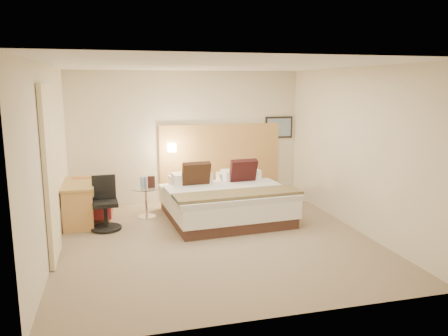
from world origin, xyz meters
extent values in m
cube|color=#837058|center=(0.00, 0.00, -0.01)|extent=(4.80, 5.00, 0.02)
cube|color=silver|center=(0.00, 0.00, 2.71)|extent=(4.80, 5.00, 0.02)
cube|color=beige|center=(0.00, 2.51, 1.35)|extent=(4.80, 0.02, 2.70)
cube|color=beige|center=(0.00, -2.51, 1.35)|extent=(4.80, 0.02, 2.70)
cube|color=beige|center=(-2.41, 0.00, 1.35)|extent=(0.02, 5.00, 2.70)
cube|color=beige|center=(2.41, 0.00, 1.35)|extent=(0.02, 5.00, 2.70)
cube|color=#BB8848|center=(0.70, 2.47, 0.95)|extent=(2.60, 0.04, 1.30)
cube|color=black|center=(2.02, 2.48, 1.50)|extent=(0.62, 0.03, 0.47)
cube|color=slate|center=(2.02, 2.46, 1.50)|extent=(0.54, 0.01, 0.39)
cylinder|color=white|center=(-0.35, 2.42, 1.15)|extent=(0.02, 0.12, 0.02)
cube|color=#FFEDC6|center=(-0.35, 2.36, 1.15)|extent=(0.15, 0.15, 0.15)
cube|color=beige|center=(-2.36, -0.25, 1.22)|extent=(0.06, 0.90, 2.42)
cylinder|color=#95D1E7|center=(-1.03, 1.49, 0.65)|extent=(0.06, 0.06, 0.20)
cylinder|color=#8BA0D7|center=(-0.97, 1.52, 0.65)|extent=(0.06, 0.06, 0.20)
cube|color=#361A16|center=(-0.87, 1.43, 0.66)|extent=(0.13, 0.05, 0.22)
cube|color=#412720|center=(0.42, 1.03, 0.09)|extent=(2.13, 2.13, 0.19)
cube|color=white|center=(0.42, 1.03, 0.34)|extent=(2.20, 2.20, 0.31)
cube|color=silver|center=(0.44, 0.74, 0.54)|extent=(2.22, 1.63, 0.10)
cube|color=white|center=(-0.12, 1.75, 0.59)|extent=(0.75, 0.44, 0.19)
cube|color=silver|center=(0.86, 1.82, 0.59)|extent=(0.75, 0.44, 0.19)
cube|color=white|center=(-0.10, 1.49, 0.69)|extent=(0.75, 0.44, 0.19)
cube|color=white|center=(0.88, 1.56, 0.69)|extent=(0.75, 0.44, 0.19)
cube|color=black|center=(-0.06, 1.28, 0.77)|extent=(0.53, 0.31, 0.53)
cube|color=black|center=(0.86, 1.35, 0.77)|extent=(0.53, 0.31, 0.53)
cube|color=#B87425|center=(0.47, 0.33, 0.62)|extent=(2.19, 0.72, 0.05)
cube|color=tan|center=(-2.23, 1.26, 0.04)|extent=(0.07, 0.07, 0.09)
cube|color=tan|center=(-1.67, 1.23, 0.04)|extent=(0.07, 0.07, 0.09)
cube|color=#9C6F49|center=(-2.21, 1.75, 0.04)|extent=(0.07, 0.07, 0.09)
cube|color=tan|center=(-1.64, 1.72, 0.04)|extent=(0.07, 0.07, 0.09)
cube|color=#A72D35|center=(-1.94, 1.49, 0.22)|extent=(0.73, 0.65, 0.26)
cube|color=#BC6232|center=(-1.92, 1.75, 0.55)|extent=(0.71, 0.14, 0.40)
cube|color=black|center=(-1.93, 1.65, 0.48)|extent=(0.34, 0.18, 0.35)
cylinder|color=white|center=(-0.97, 1.44, 0.01)|extent=(0.35, 0.35, 0.02)
cylinder|color=silver|center=(-0.97, 1.44, 0.28)|extent=(0.04, 0.04, 0.52)
cylinder|color=silver|center=(-0.97, 1.44, 0.55)|extent=(0.52, 0.52, 0.01)
cube|color=#AB8743|center=(-2.14, 1.40, 0.71)|extent=(0.55, 1.18, 0.04)
cube|color=tan|center=(-2.13, 0.85, 0.35)|extent=(0.49, 0.05, 0.69)
cube|color=#BF7F4B|center=(-2.14, 1.94, 0.35)|extent=(0.49, 0.05, 0.69)
cube|color=#A77E41|center=(-2.09, 1.40, 0.64)|extent=(0.45, 1.10, 0.10)
cylinder|color=black|center=(-1.69, 0.89, 0.03)|extent=(0.54, 0.54, 0.04)
cylinder|color=black|center=(-1.69, 0.89, 0.24)|extent=(0.06, 0.06, 0.39)
cube|color=black|center=(-1.69, 0.89, 0.46)|extent=(0.43, 0.43, 0.07)
cube|color=black|center=(-1.70, 1.07, 0.70)|extent=(0.39, 0.07, 0.41)
camera|label=1|loc=(-1.52, -6.45, 2.41)|focal=35.00mm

